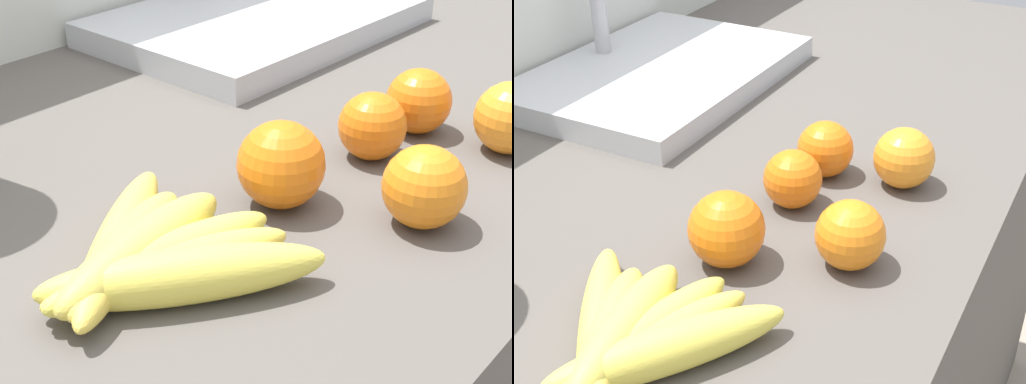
# 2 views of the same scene
# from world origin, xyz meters

# --- Properties ---
(banana_bunch) EXTENTS (0.20, 0.23, 0.04)m
(banana_bunch) POSITION_xyz_m (-0.22, -0.13, 0.93)
(banana_bunch) COLOR #E0CD4C
(banana_bunch) RESTS_ON counter
(orange_right) EXTENTS (0.07, 0.07, 0.07)m
(orange_right) POSITION_xyz_m (0.05, -0.14, 0.94)
(orange_right) COLOR orange
(orange_right) RESTS_ON counter
(orange_back_right) EXTENTS (0.07, 0.07, 0.07)m
(orange_back_right) POSITION_xyz_m (0.15, -0.23, 0.94)
(orange_back_right) COLOR orange
(orange_back_right) RESTS_ON counter
(orange_far_right) EXTENTS (0.07, 0.07, 0.07)m
(orange_far_right) POSITION_xyz_m (-0.02, -0.24, 0.94)
(orange_far_right) COLOR orange
(orange_far_right) RESTS_ON counter
(orange_center) EXTENTS (0.08, 0.08, 0.08)m
(orange_center) POSITION_xyz_m (-0.07, -0.13, 0.95)
(orange_center) COLOR orange
(orange_center) RESTS_ON counter
(orange_back_left) EXTENTS (0.07, 0.07, 0.07)m
(orange_back_left) POSITION_xyz_m (0.13, -0.14, 0.94)
(orange_back_left) COLOR orange
(orange_back_left) RESTS_ON counter
(sink_basin) EXTENTS (0.44, 0.31, 0.20)m
(sink_basin) POSITION_xyz_m (0.28, 0.20, 0.93)
(sink_basin) COLOR #B7BABF
(sink_basin) RESTS_ON counter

